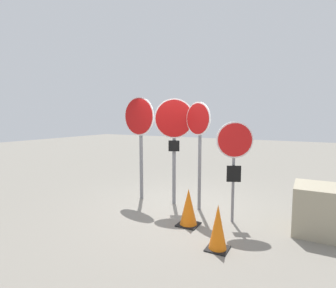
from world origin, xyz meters
TOP-DOWN VIEW (x-y plane):
  - ground_plane at (0.00, 0.00)m, footprint 40.00×40.00m
  - stop_sign_0 at (-1.25, 0.20)m, footprint 0.94×0.20m
  - stop_sign_1 at (-0.29, 0.21)m, footprint 0.84×0.41m
  - stop_sign_2 at (0.34, 0.14)m, footprint 0.67×0.32m
  - stop_sign_3 at (1.22, -0.20)m, footprint 0.64×0.32m
  - traffic_cone_0 at (0.50, -0.72)m, footprint 0.40×0.40m
  - traffic_cone_1 at (1.28, -1.36)m, footprint 0.34×0.34m
  - storage_crate at (2.66, 0.07)m, footprint 0.79×0.89m

SIDE VIEW (x-z plane):
  - ground_plane at x=0.00m, z-range 0.00..0.00m
  - traffic_cone_0 at x=0.50m, z-range 0.00..0.71m
  - traffic_cone_1 at x=1.28m, z-range 0.00..0.72m
  - storage_crate at x=2.66m, z-range 0.00..0.86m
  - stop_sign_3 at x=1.22m, z-range 0.46..2.44m
  - stop_sign_2 at x=0.34m, z-range 0.53..2.92m
  - stop_sign_1 at x=-0.29m, z-range 0.52..3.01m
  - stop_sign_0 at x=-1.25m, z-range 0.54..3.09m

